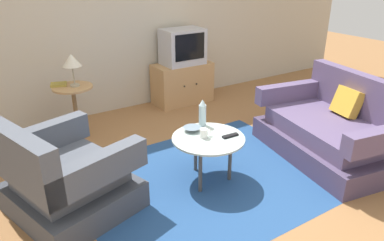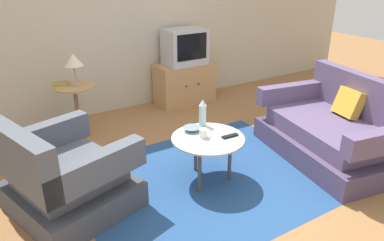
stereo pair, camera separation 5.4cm
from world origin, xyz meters
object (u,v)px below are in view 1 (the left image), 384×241
(table_lamp, at_px, (72,61))
(book, at_px, (59,84))
(mug, at_px, (204,133))
(tv_stand, at_px, (182,83))
(couch, at_px, (333,131))
(tv_remote_dark, at_px, (230,136))
(bowl, at_px, (192,129))
(television, at_px, (183,47))
(vase, at_px, (202,113))
(armchair, at_px, (65,180))
(coffee_table, at_px, (208,142))
(side_table, at_px, (74,101))

(table_lamp, relative_size, book, 1.77)
(table_lamp, distance_m, mug, 1.85)
(mug, bearing_deg, tv_stand, 63.97)
(couch, height_order, book, couch)
(table_lamp, bearing_deg, tv_remote_dark, -62.56)
(bowl, bearing_deg, table_lamp, 115.06)
(television, distance_m, mug, 2.22)
(couch, xyz_separation_m, mug, (-1.49, 0.33, 0.22))
(tv_stand, height_order, vase, vase)
(tv_stand, height_order, bowl, tv_stand)
(armchair, height_order, mug, armchair)
(couch, xyz_separation_m, coffee_table, (-1.45, 0.31, 0.13))
(armchair, relative_size, vase, 4.22)
(side_table, relative_size, bowl, 3.62)
(coffee_table, distance_m, book, 2.03)
(coffee_table, height_order, table_lamp, table_lamp)
(mug, distance_m, book, 1.99)
(side_table, height_order, bowl, side_table)
(mug, bearing_deg, table_lamp, 113.01)
(armchair, distance_m, vase, 1.43)
(table_lamp, height_order, book, table_lamp)
(table_lamp, bearing_deg, tv_stand, 10.96)
(table_lamp, relative_size, vase, 1.37)
(vase, bearing_deg, television, 64.48)
(table_lamp, xyz_separation_m, book, (-0.15, 0.13, -0.29))
(side_table, distance_m, bowl, 1.65)
(armchair, height_order, tv_stand, armchair)
(television, relative_size, book, 2.75)
(tv_stand, bearing_deg, book, -173.91)
(television, distance_m, vase, 1.93)
(vase, xyz_separation_m, mug, (-0.14, -0.24, -0.09))
(armchair, height_order, bowl, armchair)
(vase, bearing_deg, armchair, -179.74)
(tv_remote_dark, bearing_deg, coffee_table, 154.50)
(table_lamp, xyz_separation_m, bowl, (0.69, -1.48, -0.46))
(coffee_table, distance_m, television, 2.24)
(bowl, bearing_deg, tv_remote_dark, -52.36)
(side_table, distance_m, mug, 1.82)
(tv_remote_dark, bearing_deg, television, 73.20)
(coffee_table, relative_size, mug, 5.75)
(side_table, height_order, tv_stand, side_table)
(vase, height_order, mug, vase)
(coffee_table, bearing_deg, armchair, 168.91)
(couch, height_order, tv_stand, couch)
(tv_remote_dark, bearing_deg, side_table, 121.06)
(mug, bearing_deg, couch, -12.54)
(bowl, bearing_deg, armchair, 177.76)
(side_table, height_order, tv_remote_dark, side_table)
(coffee_table, bearing_deg, side_table, 114.55)
(bowl, height_order, tv_remote_dark, bowl)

